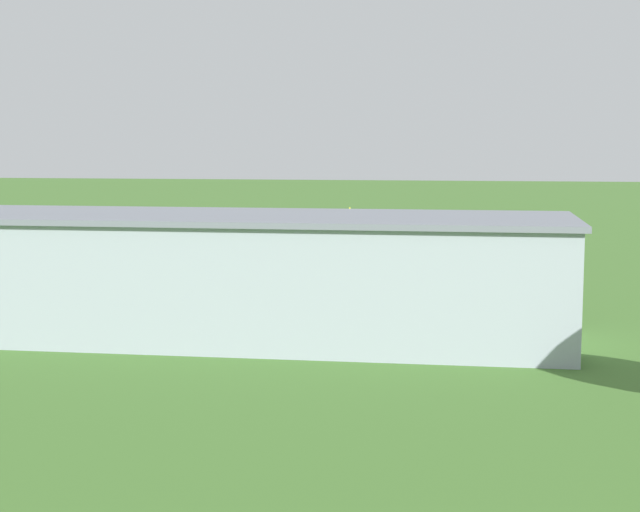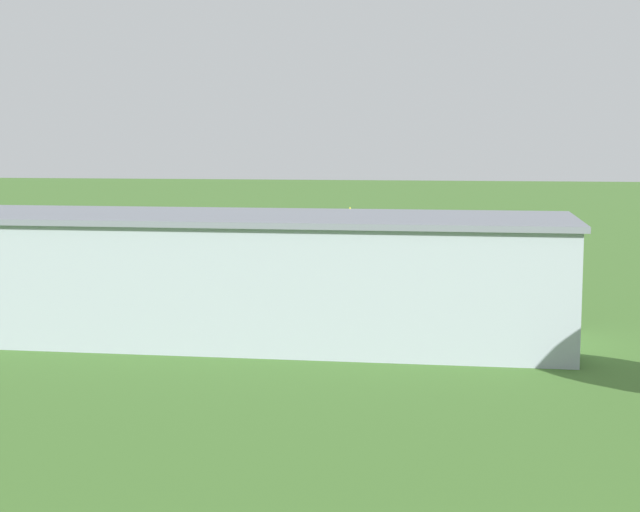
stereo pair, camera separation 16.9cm
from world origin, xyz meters
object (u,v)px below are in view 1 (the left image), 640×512
Objects in this scene: hangar at (239,276)px; person_beside_truck at (41,281)px; biplane at (349,236)px; person_watching_takeoff at (512,292)px.

hangar is 25.16m from person_beside_truck.
biplane is 4.85× the size of person_watching_takeoff.
person_watching_takeoff is at bearing -179.00° from person_beside_truck.
hangar reaches higher than biplane.
person_watching_takeoff is (-36.91, -0.65, -0.08)m from person_beside_truck.
hangar is 23.50× the size of person_beside_truck.
biplane is 4.43× the size of person_beside_truck.
person_beside_truck reaches higher than person_watching_takeoff.
biplane is 16.65m from person_watching_takeoff.
hangar is at bearing 42.86° from person_watching_takeoff.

